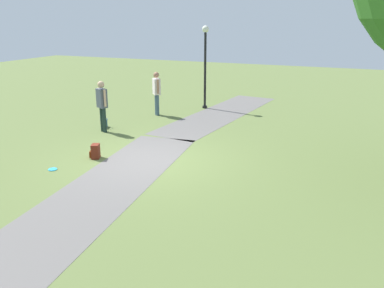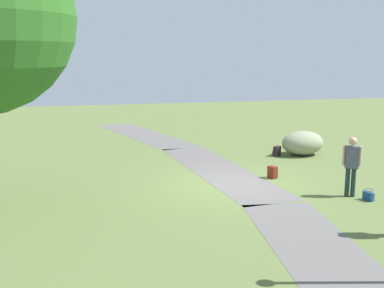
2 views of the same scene
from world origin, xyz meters
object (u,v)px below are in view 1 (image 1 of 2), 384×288
at_px(lamp_post, 205,58).
at_px(spare_backpack_on_lawn, 95,152).
at_px(frisbee_on_grass, 53,169).
at_px(man_near_boulder, 157,90).
at_px(handbag_on_grass, 104,124).
at_px(woman_with_handbag, 102,103).

bearing_deg(lamp_post, spare_backpack_on_lawn, -3.58).
height_order(spare_backpack_on_lawn, frisbee_on_grass, spare_backpack_on_lawn).
xyz_separation_m(man_near_boulder, spare_backpack_on_lawn, (5.25, 0.83, -0.80)).
bearing_deg(spare_backpack_on_lawn, lamp_post, 176.42).
relative_size(man_near_boulder, handbag_on_grass, 5.01).
bearing_deg(man_near_boulder, lamp_post, 146.63).
bearing_deg(handbag_on_grass, spare_backpack_on_lawn, 30.51).
relative_size(lamp_post, frisbee_on_grass, 14.99).
distance_m(woman_with_handbag, frisbee_on_grass, 3.78).
bearing_deg(woman_with_handbag, handbag_on_grass, -146.94).
bearing_deg(lamp_post, frisbee_on_grass, -6.38).
distance_m(man_near_boulder, handbag_on_grass, 2.70).
bearing_deg(handbag_on_grass, woman_with_handbag, 33.06).
height_order(man_near_boulder, spare_backpack_on_lawn, man_near_boulder).
distance_m(lamp_post, man_near_boulder, 2.59).
height_order(man_near_boulder, handbag_on_grass, man_near_boulder).
relative_size(man_near_boulder, spare_backpack_on_lawn, 4.27).
xyz_separation_m(woman_with_handbag, handbag_on_grass, (-0.46, -0.30, -0.87)).
bearing_deg(frisbee_on_grass, lamp_post, 173.62).
relative_size(lamp_post, spare_backpack_on_lawn, 8.53).
height_order(handbag_on_grass, frisbee_on_grass, handbag_on_grass).
xyz_separation_m(handbag_on_grass, spare_backpack_on_lawn, (2.82, 1.66, 0.05)).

